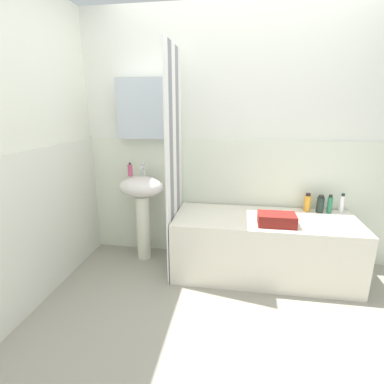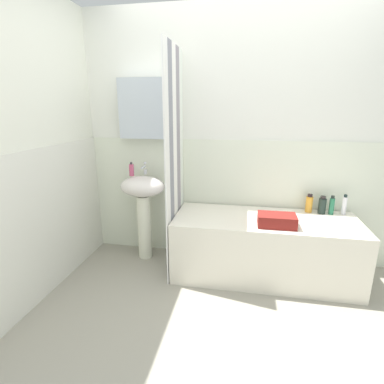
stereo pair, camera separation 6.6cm
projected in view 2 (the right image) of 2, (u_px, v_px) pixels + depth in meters
The scene contains 13 objects.
ground_plane at pixel (232, 345), 1.98m from camera, with size 4.80×5.60×0.04m, color gray.
wall_back_tiled at pixel (237, 146), 2.87m from camera, with size 3.60×0.18×2.40m.
wall_left_tiled at pixel (33, 159), 2.27m from camera, with size 0.07×1.81×2.40m.
sink at pixel (143, 199), 2.94m from camera, with size 0.44×0.34×0.86m.
faucet at pixel (145, 168), 2.94m from camera, with size 0.03×0.12×0.12m.
soap_dispenser at pixel (132, 170), 2.89m from camera, with size 0.05×0.05×0.14m.
bathtub at pixel (264, 247), 2.70m from camera, with size 1.61×0.65×0.55m, color white.
shower_curtain at pixel (175, 166), 2.65m from camera, with size 0.01×0.65×2.00m.
conditioner_bottle at pixel (344, 205), 2.71m from camera, with size 0.04×0.04×0.19m.
body_wash_bottle at pixel (332, 206), 2.71m from camera, with size 0.04×0.04×0.17m.
shampoo_bottle at pixel (322, 205), 2.74m from camera, with size 0.07×0.07×0.17m.
lotion_bottle at pixel (309, 204), 2.77m from camera, with size 0.06×0.06×0.17m.
towel_folded at pixel (277, 220), 2.45m from camera, with size 0.31×0.19×0.10m, color maroon.
Camera 2 is at (0.04, -1.65, 1.50)m, focal length 27.86 mm.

